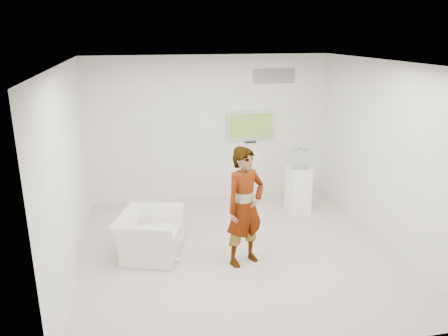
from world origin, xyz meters
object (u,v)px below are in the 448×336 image
(armchair, at_px, (150,234))
(pedestal, at_px, (298,190))
(tv, at_px, (250,125))
(floor_uplight, at_px, (305,186))
(person, at_px, (245,207))

(armchair, xyz_separation_m, pedestal, (2.96, 1.16, 0.11))
(tv, xyz_separation_m, floor_uplight, (1.26, -0.11, -1.42))
(person, xyz_separation_m, armchair, (-1.42, 0.55, -0.57))
(tv, height_order, pedestal, tv)
(armchair, xyz_separation_m, floor_uplight, (3.52, 2.15, -0.21))
(tv, bearing_deg, floor_uplight, -4.84)
(person, height_order, floor_uplight, person)
(tv, relative_size, armchair, 0.93)
(armchair, bearing_deg, tv, -26.33)
(armchair, bearing_deg, person, -92.74)
(tv, height_order, person, tv)
(tv, distance_m, floor_uplight, 1.90)
(floor_uplight, bearing_deg, pedestal, -119.68)
(person, bearing_deg, tv, 49.41)
(person, relative_size, armchair, 1.72)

